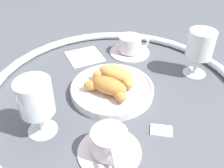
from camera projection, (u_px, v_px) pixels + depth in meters
name	position (u px, v px, depth m)	size (l,w,h in m)	color
ground_plane	(116.00, 95.00, 0.69)	(2.20, 2.20, 0.00)	#4C4F56
table_chrome_rim	(116.00, 92.00, 0.68)	(0.70, 0.70, 0.02)	silver
pastry_plate	(112.00, 89.00, 0.69)	(0.23, 0.23, 0.02)	silver
croissant_large	(115.00, 75.00, 0.69)	(0.13, 0.09, 0.04)	#D6994C
croissant_small	(108.00, 86.00, 0.65)	(0.13, 0.09, 0.04)	#BC7A38
coffee_cup_near	(130.00, 46.00, 0.86)	(0.14, 0.14, 0.06)	silver
coffee_cup_far	(109.00, 145.00, 0.52)	(0.14, 0.14, 0.06)	silver
juice_glass_left	(36.00, 100.00, 0.53)	(0.08, 0.08, 0.14)	white
juice_glass_right	(200.00, 46.00, 0.72)	(0.08, 0.08, 0.14)	white
sugar_packet	(161.00, 130.00, 0.58)	(0.05, 0.03, 0.01)	white
folded_napkin	(85.00, 56.00, 0.85)	(0.11, 0.11, 0.01)	silver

